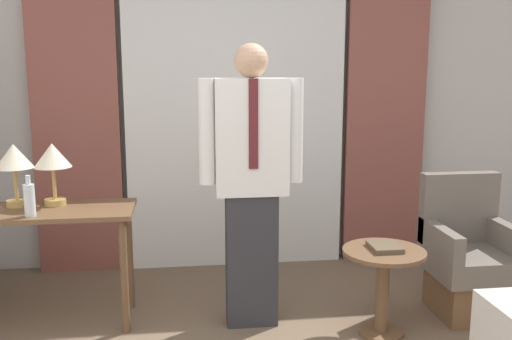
{
  "coord_description": "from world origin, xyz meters",
  "views": [
    {
      "loc": [
        -0.44,
        -2.0,
        1.67
      ],
      "look_at": [
        -0.0,
        1.33,
        1.05
      ],
      "focal_mm": 40.0,
      "sensor_mm": 36.0,
      "label": 1
    }
  ],
  "objects_px": {
    "desk": "(34,229)",
    "person": "(251,176)",
    "table_lamp_left": "(14,160)",
    "side_table": "(383,277)",
    "book": "(385,247)",
    "bottle_near_edge": "(29,199)",
    "armchair": "(469,263)",
    "table_lamp_right": "(53,159)"
  },
  "relations": [
    {
      "from": "side_table",
      "to": "book",
      "type": "bearing_deg",
      "value": 57.91
    },
    {
      "from": "desk",
      "to": "bottle_near_edge",
      "type": "relative_size",
      "value": 4.99
    },
    {
      "from": "side_table",
      "to": "book",
      "type": "xyz_separation_m",
      "value": [
        0.01,
        0.01,
        0.19
      ]
    },
    {
      "from": "person",
      "to": "side_table",
      "type": "height_order",
      "value": "person"
    },
    {
      "from": "bottle_near_edge",
      "to": "armchair",
      "type": "height_order",
      "value": "bottle_near_edge"
    },
    {
      "from": "book",
      "to": "table_lamp_left",
      "type": "bearing_deg",
      "value": 167.1
    },
    {
      "from": "table_lamp_right",
      "to": "person",
      "type": "bearing_deg",
      "value": -11.97
    },
    {
      "from": "person",
      "to": "armchair",
      "type": "xyz_separation_m",
      "value": [
        1.48,
        -0.03,
        -0.63
      ]
    },
    {
      "from": "table_lamp_left",
      "to": "armchair",
      "type": "relative_size",
      "value": 0.43
    },
    {
      "from": "table_lamp_left",
      "to": "person",
      "type": "distance_m",
      "value": 1.52
    },
    {
      "from": "desk",
      "to": "table_lamp_right",
      "type": "bearing_deg",
      "value": 42.74
    },
    {
      "from": "person",
      "to": "table_lamp_left",
      "type": "bearing_deg",
      "value": 169.89
    },
    {
      "from": "bottle_near_edge",
      "to": "armchair",
      "type": "bearing_deg",
      "value": -0.43
    },
    {
      "from": "table_lamp_left",
      "to": "bottle_near_edge",
      "type": "bearing_deg",
      "value": -61.37
    },
    {
      "from": "table_lamp_left",
      "to": "side_table",
      "type": "height_order",
      "value": "table_lamp_left"
    },
    {
      "from": "desk",
      "to": "side_table",
      "type": "bearing_deg",
      "value": -11.15
    },
    {
      "from": "table_lamp_left",
      "to": "armchair",
      "type": "bearing_deg",
      "value": -5.59
    },
    {
      "from": "table_lamp_right",
      "to": "book",
      "type": "bearing_deg",
      "value": -14.33
    },
    {
      "from": "table_lamp_right",
      "to": "armchair",
      "type": "xyz_separation_m",
      "value": [
        2.73,
        -0.29,
        -0.72
      ]
    },
    {
      "from": "side_table",
      "to": "book",
      "type": "height_order",
      "value": "book"
    },
    {
      "from": "desk",
      "to": "armchair",
      "type": "bearing_deg",
      "value": -3.64
    },
    {
      "from": "armchair",
      "to": "book",
      "type": "relative_size",
      "value": 4.4
    },
    {
      "from": "bottle_near_edge",
      "to": "side_table",
      "type": "relative_size",
      "value": 0.46
    },
    {
      "from": "table_lamp_left",
      "to": "table_lamp_right",
      "type": "height_order",
      "value": "same"
    },
    {
      "from": "side_table",
      "to": "table_lamp_left",
      "type": "bearing_deg",
      "value": 166.78
    },
    {
      "from": "side_table",
      "to": "table_lamp_right",
      "type": "bearing_deg",
      "value": 165.31
    },
    {
      "from": "table_lamp_left",
      "to": "desk",
      "type": "bearing_deg",
      "value": -42.74
    },
    {
      "from": "table_lamp_right",
      "to": "table_lamp_left",
      "type": "bearing_deg",
      "value": 180.0
    },
    {
      "from": "table_lamp_right",
      "to": "person",
      "type": "xyz_separation_m",
      "value": [
        1.25,
        -0.27,
        -0.09
      ]
    },
    {
      "from": "table_lamp_right",
      "to": "desk",
      "type": "bearing_deg",
      "value": -137.26
    },
    {
      "from": "bottle_near_edge",
      "to": "desk",
      "type": "bearing_deg",
      "value": 100.2
    },
    {
      "from": "person",
      "to": "book",
      "type": "height_order",
      "value": "person"
    },
    {
      "from": "bottle_near_edge",
      "to": "table_lamp_left",
      "type": "bearing_deg",
      "value": 118.63
    },
    {
      "from": "table_lamp_right",
      "to": "bottle_near_edge",
      "type": "distance_m",
      "value": 0.35
    },
    {
      "from": "desk",
      "to": "person",
      "type": "relative_size",
      "value": 0.7
    },
    {
      "from": "armchair",
      "to": "side_table",
      "type": "xyz_separation_m",
      "value": [
        -0.69,
        -0.24,
        0.02
      ]
    },
    {
      "from": "bottle_near_edge",
      "to": "person",
      "type": "xyz_separation_m",
      "value": [
        1.34,
        0.0,
        0.11
      ]
    },
    {
      "from": "desk",
      "to": "table_lamp_left",
      "type": "xyz_separation_m",
      "value": [
        -0.12,
        0.11,
        0.43
      ]
    },
    {
      "from": "desk",
      "to": "side_table",
      "type": "distance_m",
      "value": 2.22
    },
    {
      "from": "person",
      "to": "side_table",
      "type": "xyz_separation_m",
      "value": [
        0.79,
        -0.27,
        -0.61
      ]
    },
    {
      "from": "book",
      "to": "desk",
      "type": "bearing_deg",
      "value": 169.19
    },
    {
      "from": "armchair",
      "to": "desk",
      "type": "bearing_deg",
      "value": 176.36
    }
  ]
}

